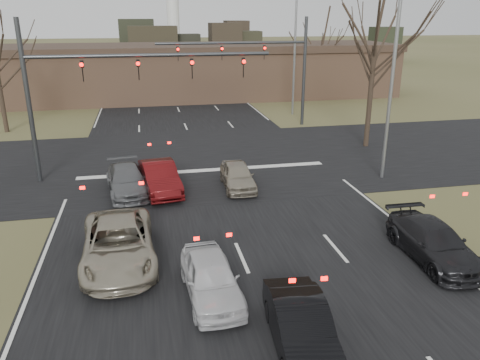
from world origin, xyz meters
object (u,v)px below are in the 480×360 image
(car_red_ahead, at_px, (160,177))
(mast_arm_far, at_px, (268,59))
(car_white_sedan, at_px, (211,278))
(streetlight_right_near, at_px, (390,69))
(car_silver_suv, at_px, (118,244))
(car_charcoal_sedan, at_px, (433,242))
(building, at_px, (191,71))
(mast_arm_near, at_px, (96,80))
(streetlight_right_far, at_px, (293,47))
(car_black_hatch, at_px, (301,327))
(car_silver_ahead, at_px, (238,176))
(car_grey_ahead, at_px, (127,180))

(car_red_ahead, bearing_deg, mast_arm_far, 48.28)
(car_white_sedan, bearing_deg, streetlight_right_near, 38.70)
(car_silver_suv, bearing_deg, streetlight_right_near, 23.91)
(car_charcoal_sedan, height_order, car_red_ahead, car_red_ahead)
(building, height_order, car_charcoal_sedan, building)
(mast_arm_near, distance_m, car_silver_suv, 10.47)
(mast_arm_far, distance_m, streetlight_right_far, 5.12)
(streetlight_right_near, distance_m, streetlight_right_far, 17.01)
(car_white_sedan, xyz_separation_m, car_black_hatch, (1.89, -2.77, -0.01))
(mast_arm_far, height_order, car_silver_ahead, mast_arm_far)
(car_black_hatch, bearing_deg, car_grey_ahead, 115.31)
(car_black_hatch, xyz_separation_m, car_charcoal_sedan, (6.00, 3.52, -0.00))
(car_charcoal_sedan, bearing_deg, car_silver_ahead, 122.94)
(car_grey_ahead, xyz_separation_m, car_red_ahead, (1.54, -0.14, 0.08))
(building, xyz_separation_m, mast_arm_near, (-7.23, -25.00, 2.41))
(car_grey_ahead, distance_m, car_red_ahead, 1.55)
(car_charcoal_sedan, xyz_separation_m, car_silver_ahead, (-5.24, 8.40, -0.01))
(streetlight_right_far, relative_size, car_silver_ahead, 2.71)
(streetlight_right_near, bearing_deg, car_silver_ahead, 179.86)
(mast_arm_near, relative_size, car_charcoal_sedan, 2.76)
(car_silver_suv, height_order, car_charcoal_sedan, car_silver_suv)
(building, bearing_deg, mast_arm_far, -74.42)
(car_black_hatch, bearing_deg, car_white_sedan, 129.28)
(car_red_ahead, relative_size, car_silver_ahead, 1.18)
(mast_arm_near, relative_size, mast_arm_far, 1.09)
(mast_arm_near, height_order, car_silver_ahead, mast_arm_near)
(streetlight_right_near, height_order, car_black_hatch, streetlight_right_near)
(mast_arm_near, distance_m, streetlight_right_near, 14.38)
(mast_arm_near, relative_size, car_black_hatch, 3.11)
(car_white_sedan, height_order, car_silver_ahead, car_white_sedan)
(building, xyz_separation_m, mast_arm_far, (4.18, -15.00, 2.35))
(mast_arm_far, bearing_deg, building, 105.58)
(mast_arm_near, height_order, car_white_sedan, mast_arm_near)
(car_grey_ahead, bearing_deg, mast_arm_far, 43.73)
(car_charcoal_sedan, distance_m, car_red_ahead, 12.48)
(car_white_sedan, bearing_deg, car_grey_ahead, 102.49)
(building, relative_size, streetlight_right_near, 4.24)
(streetlight_right_near, distance_m, car_black_hatch, 15.34)
(car_black_hatch, bearing_deg, mast_arm_near, 116.05)
(car_white_sedan, bearing_deg, car_silver_suv, 133.13)
(car_silver_suv, bearing_deg, building, 77.31)
(mast_arm_far, relative_size, car_charcoal_sedan, 2.53)
(streetlight_right_far, bearing_deg, car_black_hatch, -106.97)
(mast_arm_near, xyz_separation_m, mast_arm_far, (11.41, 10.00, -0.06))
(car_black_hatch, distance_m, car_charcoal_sedan, 6.96)
(car_white_sedan, bearing_deg, mast_arm_far, 68.00)
(mast_arm_far, relative_size, car_silver_ahead, 3.01)
(streetlight_right_far, bearing_deg, car_silver_ahead, -115.39)
(streetlight_right_near, height_order, car_charcoal_sedan, streetlight_right_near)
(streetlight_right_far, height_order, car_silver_suv, streetlight_right_far)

